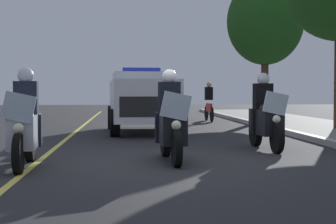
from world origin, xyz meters
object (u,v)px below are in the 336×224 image
at_px(police_motorcycle_lead_left, 25,127).
at_px(tree_behind_suv, 265,22).
at_px(police_motorcycle_lead_right, 171,124).
at_px(police_suv, 142,99).
at_px(police_motorcycle_trailing, 265,118).
at_px(cyclist_background, 209,102).

distance_m(police_motorcycle_lead_left, tree_behind_suv, 16.15).
height_order(police_motorcycle_lead_right, police_suv, police_suv).
bearing_deg(tree_behind_suv, police_motorcycle_lead_right, -22.02).
height_order(police_motorcycle_lead_left, police_motorcycle_lead_right, same).
bearing_deg(police_suv, police_motorcycle_lead_left, -16.47).
xyz_separation_m(police_motorcycle_lead_left, police_motorcycle_trailing, (-2.32, 4.83, 0.00)).
relative_size(police_motorcycle_trailing, tree_behind_suv, 0.35).
distance_m(police_motorcycle_lead_left, police_motorcycle_trailing, 5.36).
height_order(police_motorcycle_lead_left, tree_behind_suv, tree_behind_suv).
bearing_deg(police_motorcycle_lead_right, cyclist_background, 167.80).
relative_size(police_suv, cyclist_background, 2.84).
xyz_separation_m(police_motorcycle_lead_left, police_suv, (-7.52, 2.22, 0.37)).
height_order(police_motorcycle_lead_right, police_motorcycle_trailing, same).
xyz_separation_m(police_motorcycle_trailing, tree_behind_suv, (-11.32, 3.02, 3.66)).
xyz_separation_m(police_motorcycle_lead_right, tree_behind_suv, (-13.09, 5.30, 3.66)).
distance_m(police_motorcycle_lead_right, police_suv, 7.00).
height_order(police_motorcycle_lead_right, tree_behind_suv, tree_behind_suv).
relative_size(police_motorcycle_lead_left, tree_behind_suv, 0.35).
relative_size(cyclist_background, tree_behind_suv, 0.28).
distance_m(police_motorcycle_lead_right, tree_behind_suv, 14.59).
height_order(police_suv, tree_behind_suv, tree_behind_suv).
distance_m(police_motorcycle_trailing, tree_behind_suv, 12.27).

